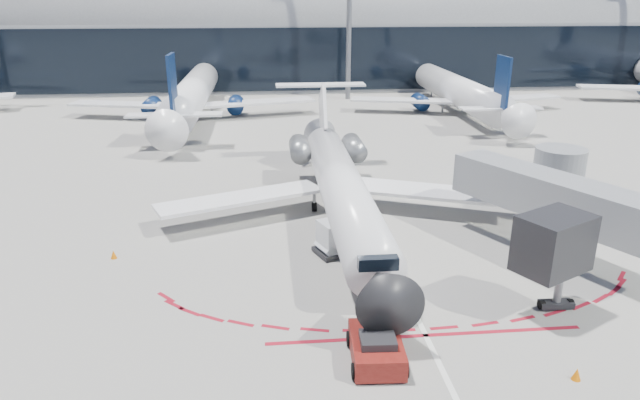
{
  "coord_description": "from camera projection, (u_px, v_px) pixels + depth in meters",
  "views": [
    {
      "loc": [
        -6.63,
        -32.34,
        14.04
      ],
      "look_at": [
        -3.62,
        -0.81,
        2.57
      ],
      "focal_mm": 32.0,
      "sensor_mm": 36.0,
      "label": 1
    }
  ],
  "objects": [
    {
      "name": "terminal_building",
      "position": [
        304.0,
        30.0,
        93.55
      ],
      "size": [
        150.0,
        24.15,
        24.0
      ],
      "color": "#979A9D",
      "rests_on": "ground"
    },
    {
      "name": "uld_container",
      "position": [
        335.0,
        238.0,
        32.41
      ],
      "size": [
        2.63,
        2.46,
        1.98
      ],
      "rotation": [
        0.0,
        0.0,
        0.39
      ],
      "color": "black",
      "rests_on": "ground"
    },
    {
      "name": "ground",
      "position": [
        376.0,
        232.0,
        35.64
      ],
      "size": [
        260.0,
        260.0,
        0.0
      ],
      "primitive_type": "plane",
      "color": "slate",
      "rests_on": "ground"
    },
    {
      "name": "regional_jet",
      "position": [
        340.0,
        183.0,
        37.07
      ],
      "size": [
        24.1,
        29.72,
        7.44
      ],
      "color": "white",
      "rests_on": "ground"
    },
    {
      "name": "bg_airliner_1",
      "position": [
        191.0,
        70.0,
        67.39
      ],
      "size": [
        34.13,
        36.13,
        11.04
      ],
      "primitive_type": null,
      "color": "white",
      "rests_on": "ground"
    },
    {
      "name": "apron_stop_bar",
      "position": [
        426.0,
        335.0,
        24.87
      ],
      "size": [
        14.0,
        0.25,
        0.01
      ],
      "primitive_type": "cube",
      "color": "maroon",
      "rests_on": "ground"
    },
    {
      "name": "safety_cone_left",
      "position": [
        114.0,
        254.0,
        32.05
      ],
      "size": [
        0.35,
        0.35,
        0.48
      ],
      "primitive_type": "cone",
      "color": "#DD6904",
      "rests_on": "ground"
    },
    {
      "name": "bg_airliner_2",
      "position": [
        459.0,
        70.0,
        70.8
      ],
      "size": [
        31.64,
        33.51,
        10.24
      ],
      "primitive_type": null,
      "color": "white",
      "rests_on": "ground"
    },
    {
      "name": "apron_centerline",
      "position": [
        371.0,
        220.0,
        37.51
      ],
      "size": [
        0.25,
        40.0,
        0.01
      ],
      "primitive_type": "cube",
      "color": "silver",
      "rests_on": "ground"
    },
    {
      "name": "light_mast_centre",
      "position": [
        349.0,
        6.0,
        76.76
      ],
      "size": [
        0.7,
        0.7,
        25.0
      ],
      "primitive_type": "cylinder",
      "color": "slate",
      "rests_on": "ground"
    },
    {
      "name": "jet_bridge",
      "position": [
        556.0,
        198.0,
        32.67
      ],
      "size": [
        10.03,
        15.2,
        4.9
      ],
      "color": "gray",
      "rests_on": "ground"
    },
    {
      "name": "pushback_tug",
      "position": [
        376.0,
        348.0,
        22.97
      ],
      "size": [
        2.34,
        5.18,
        1.33
      ],
      "rotation": [
        0.0,
        0.0,
        -0.05
      ],
      "color": "#570F0C",
      "rests_on": "ground"
    },
    {
      "name": "safety_cone_right",
      "position": [
        577.0,
        374.0,
        21.95
      ],
      "size": [
        0.36,
        0.36,
        0.5
      ],
      "primitive_type": "cone",
      "color": "#DD6904",
      "rests_on": "ground"
    },
    {
      "name": "ramp_worker",
      "position": [
        409.0,
        306.0,
        25.67
      ],
      "size": [
        0.7,
        0.66,
        1.62
      ],
      "primitive_type": "imported",
      "rotation": [
        0.0,
        0.0,
        3.79
      ],
      "color": "#90D916",
      "rests_on": "ground"
    }
  ]
}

